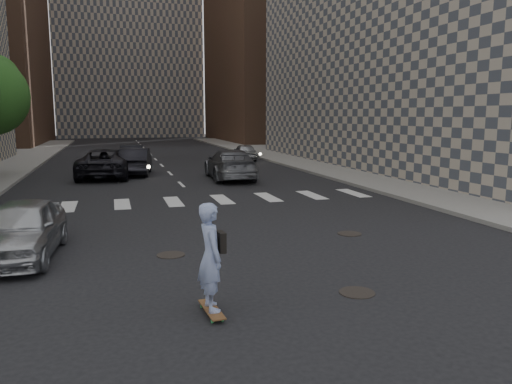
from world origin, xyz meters
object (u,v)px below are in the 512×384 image
(traffic_car_a, at_px, (135,161))
(traffic_car_e, at_px, (132,155))
(traffic_car_d, at_px, (245,152))
(skateboarder, at_px, (211,257))
(silver_sedan, at_px, (21,229))
(traffic_car_b, at_px, (230,164))
(traffic_car_c, at_px, (106,163))

(traffic_car_a, xyz_separation_m, traffic_car_e, (0.05, 5.77, -0.07))
(traffic_car_a, height_order, traffic_car_d, traffic_car_a)
(skateboarder, xyz_separation_m, traffic_car_a, (-0.26, 21.73, -0.26))
(traffic_car_a, bearing_deg, traffic_car_e, -82.75)
(traffic_car_e, bearing_deg, traffic_car_a, 93.68)
(traffic_car_a, relative_size, traffic_car_e, 1.11)
(silver_sedan, xyz_separation_m, traffic_car_d, (12.00, 24.05, -0.07))
(silver_sedan, bearing_deg, traffic_car_d, 67.97)
(silver_sedan, distance_m, traffic_car_d, 26.88)
(traffic_car_b, distance_m, traffic_car_c, 7.03)
(skateboarder, xyz_separation_m, traffic_car_e, (-0.21, 27.50, -0.34))
(skateboarder, distance_m, traffic_car_d, 29.96)
(silver_sedan, distance_m, traffic_car_a, 17.34)
(traffic_car_c, bearing_deg, traffic_car_a, -143.58)
(traffic_car_d, bearing_deg, traffic_car_e, 13.55)
(silver_sedan, bearing_deg, skateboarder, -47.16)
(silver_sedan, relative_size, traffic_car_b, 0.75)
(traffic_car_d, relative_size, traffic_car_e, 0.88)
(traffic_car_b, xyz_separation_m, traffic_car_e, (-4.79, 9.43, -0.10))
(traffic_car_a, bearing_deg, traffic_car_c, 38.28)
(traffic_car_e, bearing_deg, traffic_car_d, -167.04)
(skateboarder, height_order, traffic_car_e, skateboarder)
(traffic_car_b, bearing_deg, traffic_car_c, -19.65)
(silver_sedan, height_order, traffic_car_e, silver_sedan)
(silver_sedan, height_order, traffic_car_a, traffic_car_a)
(traffic_car_a, relative_size, traffic_car_b, 0.85)
(traffic_car_c, height_order, traffic_car_e, traffic_car_c)
(traffic_car_c, bearing_deg, traffic_car_d, -135.69)
(silver_sedan, distance_m, traffic_car_e, 23.03)
(traffic_car_d, bearing_deg, traffic_car_a, 44.55)
(traffic_car_a, distance_m, traffic_car_d, 11.06)
(traffic_car_a, distance_m, traffic_car_b, 6.07)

